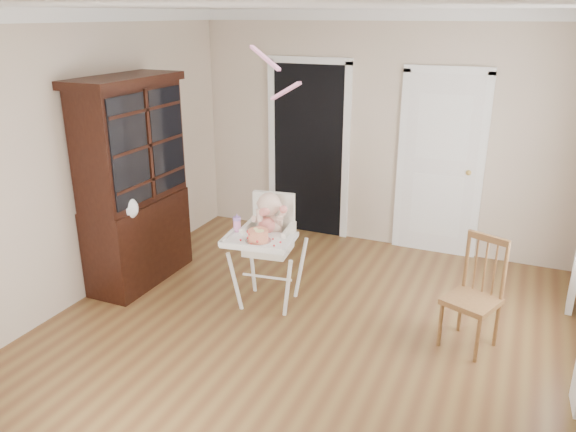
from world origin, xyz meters
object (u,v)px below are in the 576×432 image
at_px(cake, 258,235).
at_px(china_cabinet, 134,183).
at_px(dining_chair, 474,297).
at_px(sippy_cup, 237,224).
at_px(high_chair, 268,238).

relative_size(cake, china_cabinet, 0.11).
distance_m(cake, dining_chair, 1.89).
bearing_deg(sippy_cup, china_cabinet, 175.56).
xyz_separation_m(high_chair, china_cabinet, (-1.46, -0.05, 0.38)).
bearing_deg(high_chair, china_cabinet, 174.63).
bearing_deg(dining_chair, cake, -149.28).
distance_m(sippy_cup, dining_chair, 2.15).
height_order(high_chair, cake, high_chair).
bearing_deg(china_cabinet, dining_chair, 1.34).
bearing_deg(dining_chair, sippy_cup, -154.09).
distance_m(high_chair, cake, 0.31).
relative_size(high_chair, sippy_cup, 6.17).
bearing_deg(high_chair, sippy_cup, -156.57).
bearing_deg(dining_chair, china_cabinet, -157.41).
bearing_deg(cake, sippy_cup, 154.89).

